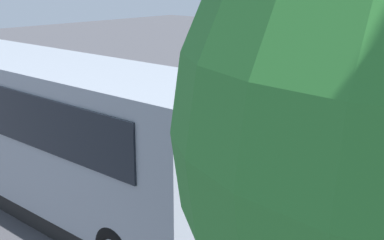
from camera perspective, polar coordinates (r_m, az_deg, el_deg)
The scene contains 12 objects.
ground_plane at distance 14.08m, azimuth 3.74°, elevation -5.61°, with size 80.00×80.00×0.00m, color #424247.
tour_bus at distance 12.19m, azimuth -14.64°, elevation -1.28°, with size 9.94×2.74×3.25m.
spectator_far_left at distance 13.53m, azimuth -2.75°, elevation -1.70°, with size 0.58×0.37×1.77m.
spectator_left at distance 14.10m, azimuth -5.49°, elevation -1.37°, with size 0.57×0.31×1.67m.
spectator_centre at distance 14.91m, azimuth -7.92°, elevation -0.51°, with size 0.57×0.38×1.68m.
parked_motorcycle_silver at distance 13.50m, azimuth -6.36°, elevation -4.43°, with size 2.04×0.69×0.99m.
stunt_motorcycle at distance 16.26m, azimuth 6.09°, elevation 0.94°, with size 1.93×0.98×1.69m.
flagpole at distance 6.56m, azimuth 19.91°, elevation -1.81°, with size 0.78×0.36×6.49m.
traffic_cone at distance 14.39m, azimuth 8.41°, elevation -3.99°, with size 0.34×0.34×0.63m.
bay_line_a at distance 12.95m, azimuth 15.09°, elevation -8.05°, with size 0.16×4.17×0.01m.
bay_line_b at distance 14.23m, azimuth 5.25°, elevation -5.40°, with size 0.15×3.79×0.01m.
bay_line_c at distance 15.88m, azimuth -2.69°, elevation -3.12°, with size 0.16×4.76×0.01m.
Camera 1 is at (-7.96, 10.46, 5.03)m, focal length 49.63 mm.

